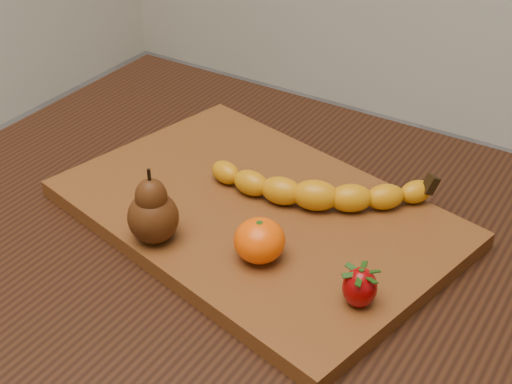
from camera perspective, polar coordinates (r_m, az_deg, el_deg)
The scene contains 6 objects.
table at distance 0.86m, azimuth 2.88°, elevation -10.05°, with size 1.00×0.70×0.76m.
cutting_board at distance 0.84m, azimuth 0.00°, elevation -1.71°, with size 0.45×0.30×0.02m, color brown.
banana at distance 0.82m, azimuth 4.78°, elevation -0.26°, with size 0.23×0.06×0.04m, color orange, non-canonical shape.
pear at distance 0.77m, azimuth -8.32°, elevation -1.07°, with size 0.06×0.06×0.09m, color #46220B, non-canonical shape.
mandarin at distance 0.74m, azimuth 0.28°, elevation -3.90°, with size 0.05×0.05×0.05m, color #F95202.
strawberry at distance 0.70m, azimuth 8.31°, elevation -7.47°, with size 0.03×0.03×0.04m, color #8D0306, non-canonical shape.
Camera 1 is at (0.29, -0.55, 1.26)m, focal length 50.00 mm.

